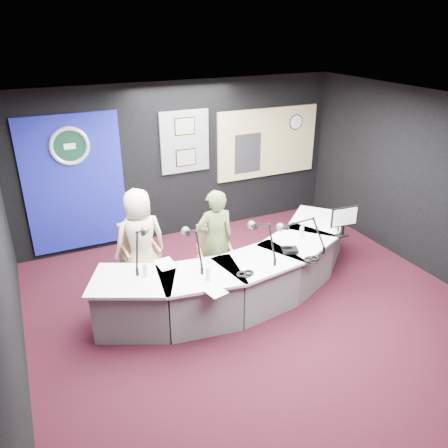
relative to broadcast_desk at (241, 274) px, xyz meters
name	(u,v)px	position (x,y,z in m)	size (l,w,h in m)	color
ground	(262,316)	(0.05, -0.55, -0.38)	(6.00, 6.00, 0.00)	black
ceiling	(270,110)	(0.05, -0.55, 2.42)	(6.00, 6.00, 0.02)	silver
wall_back	(182,161)	(0.05, 2.45, 1.02)	(6.00, 0.02, 2.80)	black
wall_left	(3,277)	(-2.95, -0.55, 1.02)	(0.02, 6.00, 2.80)	black
wall_right	(438,188)	(3.05, -0.55, 1.02)	(0.02, 6.00, 2.80)	black
broadcast_desk	(241,274)	(0.00, 0.00, 0.00)	(4.50, 1.90, 0.75)	silver
backdrop_panel	(75,184)	(-1.85, 2.42, 0.88)	(1.60, 0.05, 2.30)	navy
agency_seal	(70,146)	(-1.85, 2.38, 1.52)	(0.63, 0.63, 0.07)	silver
seal_center	(70,146)	(-1.85, 2.38, 1.52)	(0.48, 0.48, 0.01)	black
pinboard	(185,142)	(0.10, 2.42, 1.38)	(0.90, 0.04, 1.10)	slate
framed_photo_upper	(185,126)	(0.10, 2.39, 1.65)	(0.34, 0.02, 0.27)	#7B735A
framed_photo_lower	(186,158)	(0.10, 2.39, 1.09)	(0.34, 0.02, 0.27)	#7B735A
booth_window_frame	(268,143)	(1.80, 2.42, 1.18)	(2.12, 0.06, 1.32)	tan
booth_glow	(268,143)	(1.80, 2.41, 1.18)	(2.00, 0.02, 1.20)	beige
equipment_rack	(248,153)	(1.35, 2.39, 1.03)	(0.55, 0.02, 0.75)	black
wall_clock	(296,122)	(2.40, 2.39, 1.52)	(0.28, 0.28, 0.01)	white
armchair_left	(142,260)	(-1.21, 0.90, 0.06)	(0.49, 0.49, 0.88)	#A66F4B
armchair_right	(215,262)	(-0.23, 0.40, 0.05)	(0.48, 0.48, 0.85)	#A66F4B
draped_jacket	(136,243)	(-1.22, 1.15, 0.24)	(0.50, 0.10, 0.70)	#686457
person_man	(140,240)	(-1.21, 0.90, 0.40)	(0.76, 0.50, 1.56)	beige
person_woman	(215,241)	(-0.23, 0.40, 0.41)	(0.57, 0.38, 1.57)	#546434
computer_monitor	(344,216)	(1.60, -0.20, 0.70)	(0.45, 0.03, 0.31)	black
desk_phone	(290,250)	(0.61, -0.30, 0.40)	(0.22, 0.17, 0.05)	black
headphones_near	(312,259)	(0.75, -0.63, 0.39)	(0.22, 0.22, 0.04)	black
headphones_far	(245,274)	(-0.24, -0.59, 0.39)	(0.19, 0.19, 0.03)	black
paper_stack	(166,264)	(-1.08, 0.11, 0.38)	(0.23, 0.33, 0.00)	white
notepad	(214,290)	(-0.75, -0.75, 0.38)	(0.22, 0.31, 0.00)	white
boom_mic_a	(141,243)	(-1.35, 0.27, 0.68)	(0.40, 0.67, 0.60)	black
boom_mic_b	(193,243)	(-0.73, -0.02, 0.68)	(0.16, 0.74, 0.60)	black
boom_mic_c	(263,236)	(0.21, -0.23, 0.68)	(0.16, 0.74, 0.60)	black
boom_mic_d	(302,232)	(0.77, -0.35, 0.68)	(0.60, 0.51, 0.60)	black
water_bottles	(256,251)	(0.11, -0.23, 0.46)	(3.09, 0.60, 0.18)	silver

